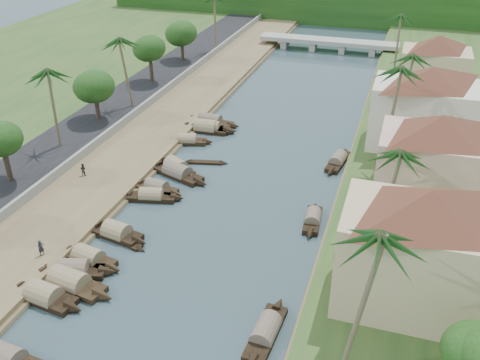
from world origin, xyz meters
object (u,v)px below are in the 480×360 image
(building_near, at_px, (422,247))
(sampan_1, at_px, (44,296))
(sampan_0, at_px, (2,359))
(bridge, at_px, (328,43))
(person_near, at_px, (41,248))

(building_near, bearing_deg, sampan_1, -164.87)
(sampan_0, bearing_deg, sampan_1, 105.89)
(building_near, relative_size, sampan_0, 1.61)
(bridge, distance_m, sampan_1, 82.36)
(bridge, bearing_deg, building_near, -75.61)
(sampan_0, xyz_separation_m, sampan_1, (-1.16, 6.56, -0.00))
(bridge, height_order, sampan_0, bridge)
(sampan_1, height_order, person_near, person_near)
(sampan_1, relative_size, person_near, 5.31)
(building_near, height_order, person_near, building_near)
(bridge, relative_size, sampan_1, 3.44)
(bridge, bearing_deg, sampan_1, -96.80)
(building_near, relative_size, person_near, 9.68)
(sampan_0, bearing_deg, person_near, 117.66)
(sampan_1, bearing_deg, bridge, 90.56)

